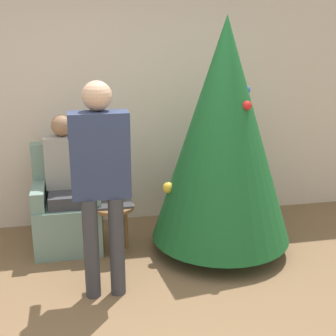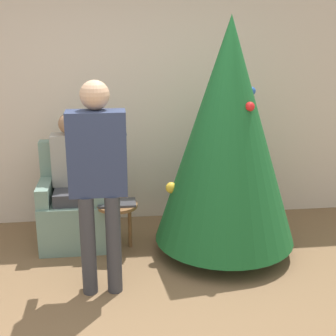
% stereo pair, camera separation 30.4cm
% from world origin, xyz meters
% --- Properties ---
extents(wall_back, '(8.00, 0.06, 2.70)m').
position_xyz_m(wall_back, '(0.00, 2.23, 1.35)').
color(wall_back, beige).
rests_on(wall_back, ground_plane).
extents(christmas_tree, '(1.30, 1.30, 2.17)m').
position_xyz_m(christmas_tree, '(0.92, 1.26, 1.16)').
color(christmas_tree, brown).
rests_on(christmas_tree, ground_plane).
extents(armchair, '(0.62, 0.61, 1.00)m').
position_xyz_m(armchair, '(-0.50, 1.65, 0.36)').
color(armchair, gray).
rests_on(armchair, ground_plane).
extents(person_seated, '(0.36, 0.46, 1.29)m').
position_xyz_m(person_seated, '(-0.50, 1.62, 0.71)').
color(person_seated, '#38383D').
rests_on(person_seated, ground_plane).
extents(person_standing, '(0.46, 0.57, 1.70)m').
position_xyz_m(person_standing, '(-0.22, 0.73, 1.02)').
color(person_standing, '#38383D').
rests_on(person_standing, ground_plane).
extents(side_stool, '(0.38, 0.38, 0.48)m').
position_xyz_m(side_stool, '(-0.08, 1.39, 0.40)').
color(side_stool, brown).
rests_on(side_stool, ground_plane).
extents(laptop, '(0.35, 0.21, 0.02)m').
position_xyz_m(laptop, '(-0.08, 1.39, 0.49)').
color(laptop, '#38383D').
rests_on(laptop, side_stool).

